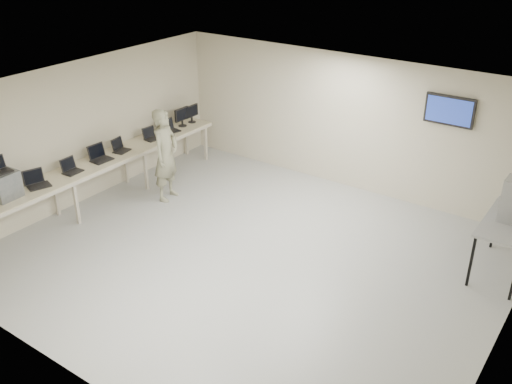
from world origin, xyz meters
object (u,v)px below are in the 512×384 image
Objects in this scene: workbench at (101,164)px; soldier at (166,155)px; equipment_box at (4,185)px; side_table at (510,224)px.

soldier is at bearing 43.01° from workbench.
equipment_box is 3.05m from soldier.
soldier is (0.99, 2.87, -0.19)m from equipment_box.
soldier reaches higher than side_table.
side_table is at bearing 25.95° from equipment_box.
workbench is at bearing 121.60° from soldier.
equipment_box is (-0.06, -2.00, 0.31)m from workbench.
side_table is at bearing 15.49° from workbench.
soldier is 1.19× the size of side_table.
soldier reaches higher than equipment_box.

